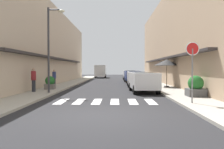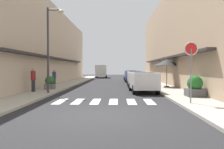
{
  "view_description": "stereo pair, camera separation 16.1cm",
  "coord_description": "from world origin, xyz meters",
  "px_view_note": "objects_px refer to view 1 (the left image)",
  "views": [
    {
      "loc": [
        0.54,
        -8.9,
        1.77
      ],
      "look_at": [
        0.16,
        13.27,
        1.2
      ],
      "focal_mm": 38.08,
      "sensor_mm": 36.0,
      "label": 1
    },
    {
      "loc": [
        0.7,
        -8.89,
        1.77
      ],
      "look_at": [
        0.16,
        13.27,
        1.2
      ],
      "focal_mm": 38.08,
      "sensor_mm": 36.0,
      "label": 2
    }
  ],
  "objects_px": {
    "street_lamp": "(51,41)",
    "cafe_umbrella": "(167,63)",
    "round_street_sign": "(192,56)",
    "parked_car_far": "(132,75)",
    "planter_corner": "(196,87)",
    "parked_car_distant": "(129,74)",
    "planter_midblock": "(50,83)",
    "delivery_van": "(101,70)",
    "pedestrian_walking_near": "(34,79)",
    "parked_car_near": "(143,80)",
    "parked_car_mid": "(137,77)",
    "pedestrian_walking_far": "(54,78)"
  },
  "relations": [
    {
      "from": "parked_car_distant",
      "to": "pedestrian_walking_far",
      "type": "bearing_deg",
      "value": -117.97
    },
    {
      "from": "street_lamp",
      "to": "planter_midblock",
      "type": "bearing_deg",
      "value": 107.53
    },
    {
      "from": "street_lamp",
      "to": "pedestrian_walking_near",
      "type": "xyz_separation_m",
      "value": [
        -1.4,
        0.51,
        -2.62
      ]
    },
    {
      "from": "parked_car_mid",
      "to": "delivery_van",
      "type": "distance_m",
      "value": 22.26
    },
    {
      "from": "pedestrian_walking_near",
      "to": "parked_car_far",
      "type": "bearing_deg",
      "value": 33.38
    },
    {
      "from": "cafe_umbrella",
      "to": "planter_corner",
      "type": "xyz_separation_m",
      "value": [
        0.12,
        -7.48,
        -1.61
      ]
    },
    {
      "from": "parked_car_far",
      "to": "parked_car_mid",
      "type": "bearing_deg",
      "value": -90.0
    },
    {
      "from": "parked_car_near",
      "to": "planter_corner",
      "type": "height_order",
      "value": "parked_car_near"
    },
    {
      "from": "round_street_sign",
      "to": "cafe_umbrella",
      "type": "height_order",
      "value": "round_street_sign"
    },
    {
      "from": "street_lamp",
      "to": "pedestrian_walking_far",
      "type": "distance_m",
      "value": 6.05
    },
    {
      "from": "parked_car_far",
      "to": "pedestrian_walking_near",
      "type": "xyz_separation_m",
      "value": [
        -7.84,
        -12.94,
        0.09
      ]
    },
    {
      "from": "cafe_umbrella",
      "to": "planter_midblock",
      "type": "xyz_separation_m",
      "value": [
        -9.87,
        -2.77,
        -1.68
      ]
    },
    {
      "from": "delivery_van",
      "to": "planter_midblock",
      "type": "xyz_separation_m",
      "value": [
        -2.33,
        -26.03,
        -0.78
      ]
    },
    {
      "from": "parked_car_mid",
      "to": "parked_car_far",
      "type": "bearing_deg",
      "value": 90.0
    },
    {
      "from": "parked_car_far",
      "to": "delivery_van",
      "type": "height_order",
      "value": "delivery_van"
    },
    {
      "from": "planter_corner",
      "to": "pedestrian_walking_far",
      "type": "bearing_deg",
      "value": 144.55
    },
    {
      "from": "parked_car_far",
      "to": "round_street_sign",
      "type": "bearing_deg",
      "value": -84.91
    },
    {
      "from": "street_lamp",
      "to": "cafe_umbrella",
      "type": "distance_m",
      "value": 10.61
    },
    {
      "from": "parked_car_far",
      "to": "street_lamp",
      "type": "height_order",
      "value": "street_lamp"
    },
    {
      "from": "parked_car_distant",
      "to": "cafe_umbrella",
      "type": "height_order",
      "value": "cafe_umbrella"
    },
    {
      "from": "parked_car_distant",
      "to": "parked_car_near",
      "type": "bearing_deg",
      "value": -90.0
    },
    {
      "from": "street_lamp",
      "to": "pedestrian_walking_near",
      "type": "distance_m",
      "value": 3.01
    },
    {
      "from": "pedestrian_walking_far",
      "to": "planter_midblock",
      "type": "bearing_deg",
      "value": 64.0
    },
    {
      "from": "planter_midblock",
      "to": "parked_car_far",
      "type": "bearing_deg",
      "value": 56.05
    },
    {
      "from": "parked_car_distant",
      "to": "planter_midblock",
      "type": "xyz_separation_m",
      "value": [
        -7.28,
        -17.02,
        -0.3
      ]
    },
    {
      "from": "round_street_sign",
      "to": "pedestrian_walking_near",
      "type": "relative_size",
      "value": 1.73
    },
    {
      "from": "parked_car_near",
      "to": "planter_corner",
      "type": "bearing_deg",
      "value": -51.36
    },
    {
      "from": "parked_car_far",
      "to": "parked_car_distant",
      "type": "relative_size",
      "value": 0.96
    },
    {
      "from": "parked_car_mid",
      "to": "pedestrian_walking_near",
      "type": "relative_size",
      "value": 2.42
    },
    {
      "from": "cafe_umbrella",
      "to": "pedestrian_walking_near",
      "type": "distance_m",
      "value": 11.6
    },
    {
      "from": "delivery_van",
      "to": "parked_car_far",
      "type": "bearing_deg",
      "value": -71.98
    },
    {
      "from": "parked_car_mid",
      "to": "planter_midblock",
      "type": "height_order",
      "value": "parked_car_mid"
    },
    {
      "from": "street_lamp",
      "to": "planter_corner",
      "type": "relative_size",
      "value": 4.69
    },
    {
      "from": "delivery_van",
      "to": "street_lamp",
      "type": "distance_m",
      "value": 28.79
    },
    {
      "from": "planter_corner",
      "to": "pedestrian_walking_near",
      "type": "xyz_separation_m",
      "value": [
        -10.55,
        2.58,
        0.32
      ]
    },
    {
      "from": "parked_car_distant",
      "to": "delivery_van",
      "type": "height_order",
      "value": "delivery_van"
    },
    {
      "from": "street_lamp",
      "to": "planter_midblock",
      "type": "height_order",
      "value": "street_lamp"
    },
    {
      "from": "parked_car_mid",
      "to": "parked_car_near",
      "type": "bearing_deg",
      "value": -90.0
    },
    {
      "from": "round_street_sign",
      "to": "parked_car_near",
      "type": "bearing_deg",
      "value": 104.91
    },
    {
      "from": "parked_car_far",
      "to": "pedestrian_walking_near",
      "type": "distance_m",
      "value": 15.14
    },
    {
      "from": "parked_car_mid",
      "to": "parked_car_distant",
      "type": "height_order",
      "value": "same"
    },
    {
      "from": "delivery_van",
      "to": "planter_midblock",
      "type": "distance_m",
      "value": 26.14
    },
    {
      "from": "planter_corner",
      "to": "pedestrian_walking_far",
      "type": "xyz_separation_m",
      "value": [
        -10.34,
        7.36,
        0.24
      ]
    },
    {
      "from": "parked_car_mid",
      "to": "pedestrian_walking_near",
      "type": "bearing_deg",
      "value": -140.51
    },
    {
      "from": "parked_car_far",
      "to": "planter_corner",
      "type": "bearing_deg",
      "value": -80.12
    },
    {
      "from": "planter_corner",
      "to": "pedestrian_walking_far",
      "type": "distance_m",
      "value": 12.69
    },
    {
      "from": "parked_car_near",
      "to": "parked_car_distant",
      "type": "height_order",
      "value": "same"
    },
    {
      "from": "parked_car_mid",
      "to": "street_lamp",
      "type": "distance_m",
      "value": 9.87
    },
    {
      "from": "delivery_van",
      "to": "street_lamp",
      "type": "height_order",
      "value": "street_lamp"
    },
    {
      "from": "delivery_van",
      "to": "cafe_umbrella",
      "type": "distance_m",
      "value": 24.47
    }
  ]
}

